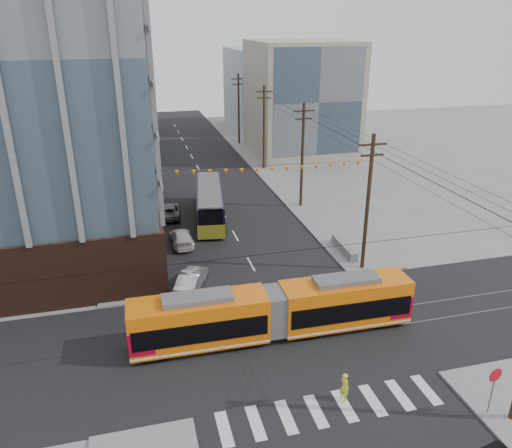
{
  "coord_description": "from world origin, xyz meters",
  "views": [
    {
      "loc": [
        -8.82,
        -21.63,
        18.67
      ],
      "look_at": [
        -0.51,
        10.4,
        5.07
      ],
      "focal_mm": 35.0,
      "sensor_mm": 36.0,
      "label": 1
    }
  ],
  "objects": [
    {
      "name": "parked_car_white",
      "position": [
        -5.05,
        19.38,
        0.65
      ],
      "size": [
        1.91,
        4.52,
        1.3
      ],
      "primitive_type": "imported",
      "rotation": [
        0.0,
        0.0,
        3.16
      ],
      "color": "silver",
      "rests_on": "ground"
    },
    {
      "name": "bg_bldg_ne_far",
      "position": [
        18.0,
        68.0,
        7.0
      ],
      "size": [
        16.0,
        16.0,
        14.0
      ],
      "primitive_type": "cube",
      "color": "#8C99A5",
      "rests_on": "ground"
    },
    {
      "name": "jersey_barrier",
      "position": [
        8.3,
        14.11,
        0.44
      ],
      "size": [
        1.12,
        4.41,
        0.88
      ],
      "primitive_type": "cube",
      "rotation": [
        0.0,
        0.0,
        -0.03
      ],
      "color": "gray",
      "rests_on": "ground"
    },
    {
      "name": "pedestrian",
      "position": [
        0.93,
        -2.55,
        0.84
      ],
      "size": [
        0.55,
        0.7,
        1.69
      ],
      "primitive_type": "imported",
      "rotation": [
        0.0,
        0.0,
        1.84
      ],
      "color": "#CBDE27",
      "rests_on": "ground"
    },
    {
      "name": "parked_car_grey",
      "position": [
        -5.47,
        26.43,
        0.66
      ],
      "size": [
        2.54,
        4.9,
        1.32
      ],
      "primitive_type": "imported",
      "rotation": [
        0.0,
        0.0,
        3.07
      ],
      "color": "#494949",
      "rests_on": "ground"
    },
    {
      "name": "stop_sign",
      "position": [
        7.59,
        -5.38,
        1.34
      ],
      "size": [
        0.91,
        0.91,
        2.67
      ],
      "primitive_type": null,
      "rotation": [
        0.0,
        0.0,
        0.12
      ],
      "color": "red",
      "rests_on": "ground"
    },
    {
      "name": "parked_car_silver",
      "position": [
        -5.25,
        11.32,
        0.71
      ],
      "size": [
        3.1,
        4.58,
        1.43
      ],
      "primitive_type": "imported",
      "rotation": [
        0.0,
        0.0,
        2.74
      ],
      "color": "#ABABAB",
      "rests_on": "ground"
    },
    {
      "name": "bg_bldg_nw_far",
      "position": [
        -14.0,
        72.0,
        10.0
      ],
      "size": [
        16.0,
        18.0,
        20.0
      ],
      "primitive_type": "cube",
      "color": "gray",
      "rests_on": "ground"
    },
    {
      "name": "city_bus",
      "position": [
        -1.52,
        24.98,
        1.66
      ],
      "size": [
        4.21,
        11.95,
        3.32
      ],
      "primitive_type": null,
      "rotation": [
        0.0,
        0.0,
        -0.15
      ],
      "color": "black",
      "rests_on": "ground"
    },
    {
      "name": "utility_pole_far",
      "position": [
        8.5,
        56.0,
        5.5
      ],
      "size": [
        0.3,
        0.3,
        11.0
      ],
      "primitive_type": "cylinder",
      "color": "black",
      "rests_on": "ground"
    },
    {
      "name": "streetcar",
      "position": [
        -1.01,
        3.98,
        1.72
      ],
      "size": [
        17.89,
        2.76,
        3.44
      ],
      "primitive_type": null,
      "rotation": [
        0.0,
        0.0,
        -0.01
      ],
      "color": "orange",
      "rests_on": "ground"
    },
    {
      "name": "bg_bldg_ne_near",
      "position": [
        16.0,
        48.0,
        8.0
      ],
      "size": [
        14.0,
        14.0,
        16.0
      ],
      "primitive_type": "cube",
      "color": "gray",
      "rests_on": "ground"
    },
    {
      "name": "bg_bldg_nw_near",
      "position": [
        -17.0,
        52.0,
        9.0
      ],
      "size": [
        18.0,
        16.0,
        18.0
      ],
      "primitive_type": "cube",
      "color": "#8C99A5",
      "rests_on": "ground"
    },
    {
      "name": "ground",
      "position": [
        0.0,
        0.0,
        0.0
      ],
      "size": [
        160.0,
        160.0,
        0.0
      ],
      "primitive_type": "plane",
      "color": "slate"
    }
  ]
}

